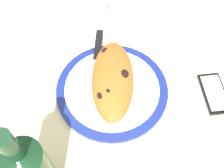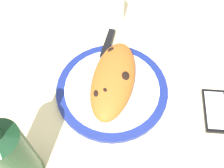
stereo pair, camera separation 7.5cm
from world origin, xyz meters
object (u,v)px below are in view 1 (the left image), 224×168
Objects in this scene: fork at (141,88)px; water_glass at (96,11)px; knife at (97,54)px; smartphone at (214,93)px; calzone at (112,79)px; plate at (112,89)px.

water_glass is (24.41, 18.13, 2.08)cm from fork.
knife is 2.87× the size of water_glass.
smartphone is 1.52× the size of water_glass.
calzone is 1.95× the size of smartphone.
smartphone is 43.87cm from water_glass.
plate is 12.15cm from knife.
calzone is at bearing -157.74° from water_glass.
knife is (8.83, 14.21, 0.29)cm from fork.
calzone is at bearing 93.81° from fork.
knife is at bearing -165.89° from water_glass.
water_glass is (21.45, 38.13, 3.31)cm from smartphone.
fork is (0.53, -7.92, -2.75)cm from calzone.
plate is 27.97cm from water_glass.
calzone is 1.03× the size of knife.
knife is at bearing 58.16° from fork.
knife reaches higher than plate.
calzone reaches higher than fork.
water_glass reaches higher than smartphone.
fork is at bearing -86.19° from calzone.
water_glass is (24.94, 10.21, -0.66)cm from calzone.
calzone is at bearing -146.08° from knife.
knife reaches higher than fork.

